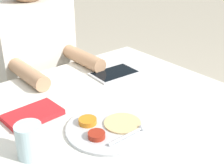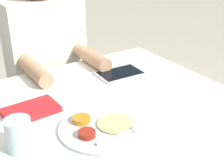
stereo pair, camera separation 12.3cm
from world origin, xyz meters
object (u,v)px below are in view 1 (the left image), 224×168
Objects in this scene: thali_tray at (108,128)px; person_diner at (38,83)px; drinking_glass at (29,141)px; tablet_device at (115,73)px; red_notebook at (33,115)px.

person_diner is at bearing 80.99° from thali_tray.
drinking_glass is at bearing 170.03° from thali_tray.
tablet_device is at bearing 26.91° from drinking_glass.
thali_tray is 0.27m from drinking_glass.
person_diner reaches higher than thali_tray.
red_notebook reaches higher than tablet_device.
person_diner reaches higher than drinking_glass.
tablet_device is at bearing -64.80° from person_diner.
thali_tray is 1.42× the size of red_notebook.
drinking_glass is (-0.38, -0.71, 0.19)m from person_diner.
thali_tray reaches higher than tablet_device.
thali_tray is 2.70× the size of drinking_glass.
person_diner is at bearing 61.78° from red_notebook.
person_diner is (-0.19, 0.41, -0.15)m from tablet_device.
drinking_glass is (-0.26, 0.05, 0.05)m from thali_tray.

